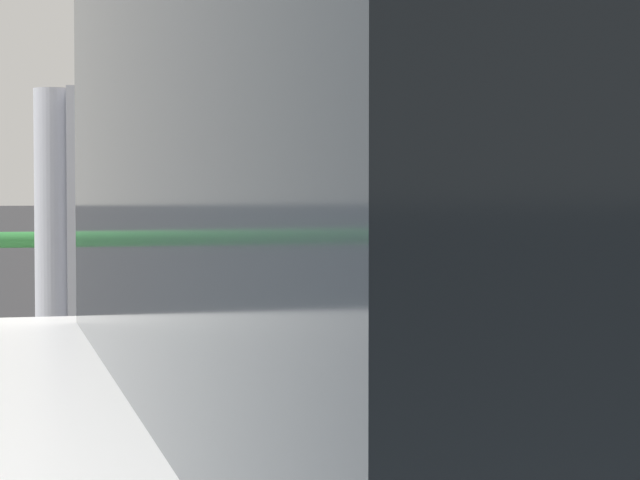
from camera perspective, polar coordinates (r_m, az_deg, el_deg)
parking_meter at (r=3.19m, az=3.96°, el=-0.58°), size 0.16×0.17×1.46m
pedestrian_at_meter at (r=3.24m, az=-6.60°, el=-2.32°), size 0.67×0.56×1.64m
background_railing at (r=5.35m, az=1.45°, el=-2.60°), size 24.06×0.06×1.02m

